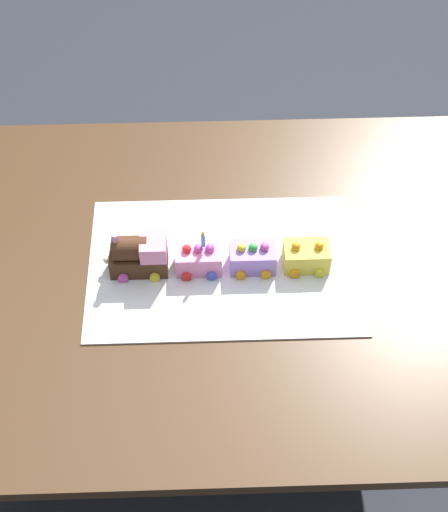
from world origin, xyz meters
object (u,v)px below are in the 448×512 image
at_px(dining_table, 205,299).
at_px(cake_locomotive, 139,255).
at_px(cake_car_caboose_lavender, 253,257).
at_px(birthday_candle, 201,238).
at_px(cake_car_hopper_lemon, 306,256).
at_px(cake_car_tanker_bubblegum, 199,258).

height_order(dining_table, cake_locomotive, cake_locomotive).
bearing_deg(cake_locomotive, cake_car_caboose_lavender, 0.00).
height_order(dining_table, cake_car_caboose_lavender, cake_car_caboose_lavender).
distance_m(dining_table, cake_car_caboose_lavender, 0.18).
bearing_deg(cake_locomotive, birthday_candle, 0.00).
bearing_deg(cake_car_hopper_lemon, cake_car_caboose_lavender, 180.00).
bearing_deg(cake_car_tanker_bubblegum, cake_car_caboose_lavender, 0.00).
bearing_deg(dining_table, cake_car_hopper_lemon, 2.19).
height_order(dining_table, cake_car_hopper_lemon, cake_car_hopper_lemon).
distance_m(cake_locomotive, cake_car_tanker_bubblegum, 0.13).
relative_size(cake_car_tanker_bubblegum, cake_car_caboose_lavender, 1.00).
xyz_separation_m(dining_table, cake_car_hopper_lemon, (0.23, 0.01, 0.14)).
distance_m(cake_locomotive, cake_car_caboose_lavender, 0.25).
xyz_separation_m(cake_locomotive, birthday_candle, (0.14, 0.00, 0.05)).
bearing_deg(cake_car_tanker_bubblegum, cake_car_hopper_lemon, 0.00).
relative_size(cake_locomotive, cake_car_tanker_bubblegum, 1.40).
height_order(cake_locomotive, cake_car_hopper_lemon, cake_locomotive).
relative_size(cake_car_caboose_lavender, birthday_candle, 2.03).
height_order(cake_locomotive, birthday_candle, birthday_candle).
bearing_deg(cake_car_caboose_lavender, cake_car_tanker_bubblegum, 180.00).
height_order(cake_car_hopper_lemon, birthday_candle, birthday_candle).
xyz_separation_m(cake_car_tanker_bubblegum, birthday_candle, (0.01, 0.00, 0.07)).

